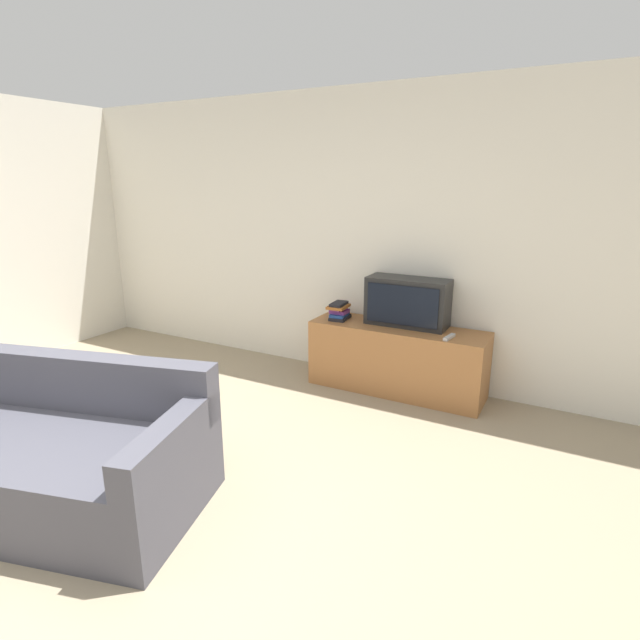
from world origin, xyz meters
name	(u,v)px	position (x,y,z in m)	size (l,w,h in m)	color
ground_plane	(65,561)	(0.00, 0.00, 0.00)	(14.00, 14.00, 0.00)	gray
wall_back	(339,237)	(0.00, 3.03, 1.30)	(9.00, 0.06, 2.60)	silver
tv_stand	(397,359)	(0.72, 2.75, 0.30)	(1.53, 0.46, 0.59)	#9E6638
television	(407,302)	(0.76, 2.84, 0.80)	(0.70, 0.29, 0.42)	black
couch	(21,454)	(-0.68, 0.25, 0.27)	(2.33, 1.44, 0.79)	#474751
book_stack	(339,311)	(0.16, 2.73, 0.67)	(0.18, 0.24, 0.16)	black
remote_on_stand	(449,337)	(1.19, 2.63, 0.60)	(0.06, 0.17, 0.02)	#B7B7B7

